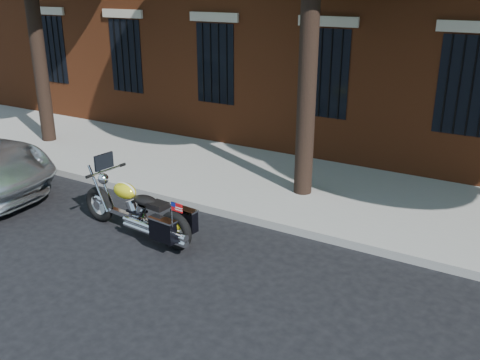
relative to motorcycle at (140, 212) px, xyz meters
The scene contains 4 objects.
ground 1.27m from the motorcycle, ahead, with size 120.00×120.00×0.00m, color black.
curb 1.94m from the motorcycle, 51.71° to the left, with size 40.00×0.16×0.15m, color gray.
sidewalk 3.59m from the motorcycle, 70.74° to the left, with size 40.00×3.60×0.15m, color gray.
motorcycle is the anchor object (origin of this frame).
Camera 1 is at (4.58, -6.43, 4.16)m, focal length 40.00 mm.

